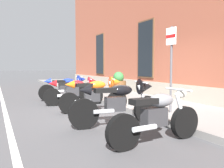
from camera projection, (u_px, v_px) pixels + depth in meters
name	position (u px, v px, depth m)	size (l,w,h in m)	color
ground_plane	(121.00, 111.00, 7.49)	(140.00, 140.00, 0.00)	#424244
sidewalk	(156.00, 105.00, 8.05)	(31.76, 2.60, 0.15)	slate
lane_stripe	(7.00, 121.00, 6.11)	(31.76, 0.12, 0.01)	silver
motorcycle_blue_sport	(68.00, 86.00, 9.97)	(0.62, 2.17, 0.99)	black
motorcycle_red_sport	(76.00, 89.00, 8.57)	(0.66, 2.06, 0.99)	black
motorcycle_orange_sport	(96.00, 93.00, 7.21)	(0.62, 2.04, 1.06)	black
motorcycle_black_sport	(121.00, 101.00, 5.53)	(0.62, 2.19, 1.07)	black
motorcycle_grey_naked	(157.00, 117.00, 4.26)	(0.62, 1.99, 0.95)	black
parking_sign	(171.00, 57.00, 6.34)	(0.36, 0.07, 2.23)	#4C4C51
barrel_planter	(119.00, 87.00, 9.28)	(0.60, 0.60, 1.00)	brown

